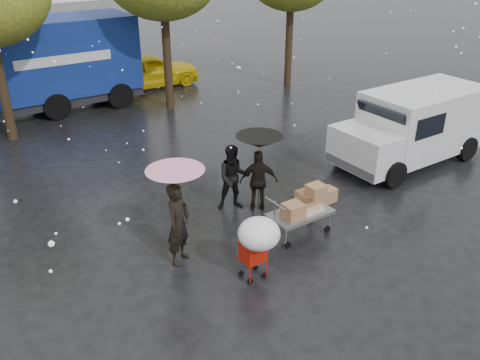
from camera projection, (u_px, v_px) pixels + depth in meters
ground at (270, 240)px, 11.73m from camera, size 90.00×90.00×0.00m
person_pink at (179, 224)px, 10.61m from camera, size 0.81×0.74×1.85m
person_middle at (234, 178)px, 12.75m from camera, size 1.03×0.94×1.71m
person_black at (259, 181)px, 12.69m from camera, size 1.01×0.83×1.62m
umbrella_pink at (176, 177)px, 10.12m from camera, size 1.20×1.20×2.18m
umbrella_black at (259, 142)px, 12.22m from camera, size 1.16×1.16×2.02m
vendor_cart at (303, 206)px, 11.70m from camera, size 1.52×0.80×1.27m
shopping_cart at (258, 237)px, 9.92m from camera, size 0.84×0.84×1.46m
white_van at (414, 125)px, 15.27m from camera, size 4.91×2.18×2.20m
blue_truck at (34, 68)px, 19.10m from camera, size 8.30×2.60×3.50m
box_ground_near at (314, 197)px, 13.14m from camera, size 0.55×0.46×0.45m
box_ground_far at (327, 195)px, 13.33m from camera, size 0.50×0.40×0.37m
yellow_taxi at (149, 70)px, 22.78m from camera, size 4.50×1.94×1.51m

